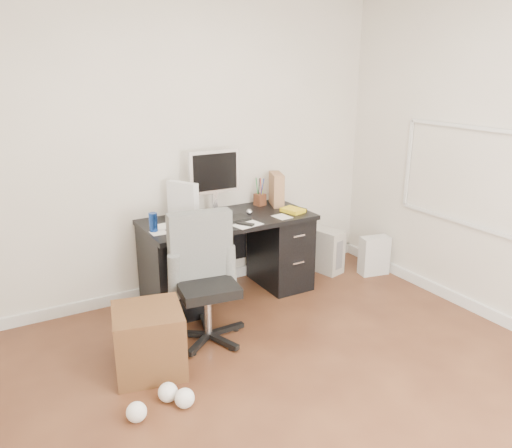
{
  "coord_description": "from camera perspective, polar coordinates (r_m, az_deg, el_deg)",
  "views": [
    {
      "loc": [
        -1.56,
        -2.12,
        2.02
      ],
      "look_at": [
        0.33,
        1.2,
        0.81
      ],
      "focal_mm": 35.0,
      "sensor_mm": 36.0,
      "label": 1
    }
  ],
  "objects": [
    {
      "name": "ground",
      "position": [
        3.32,
        5.67,
        -20.04
      ],
      "size": [
        4.0,
        4.0,
        0.0
      ],
      "primitive_type": "plane",
      "color": "#412115",
      "rests_on": "ground"
    },
    {
      "name": "room_shell",
      "position": [
        2.7,
        6.94,
        9.68
      ],
      "size": [
        4.02,
        4.02,
        2.71
      ],
      "color": "beige",
      "rests_on": "ground"
    },
    {
      "name": "desk",
      "position": [
        4.51,
        -3.17,
        -3.52
      ],
      "size": [
        1.5,
        0.7,
        0.75
      ],
      "color": "black",
      "rests_on": "ground"
    },
    {
      "name": "loose_papers",
      "position": [
        4.27,
        -5.34,
        0.19
      ],
      "size": [
        1.1,
        0.6,
        0.0
      ],
      "primitive_type": null,
      "color": "white",
      "rests_on": "desk"
    },
    {
      "name": "lcd_monitor",
      "position": [
        4.43,
        -4.79,
        4.8
      ],
      "size": [
        0.47,
        0.27,
        0.59
      ],
      "primitive_type": null,
      "rotation": [
        0.0,
        0.0,
        -0.02
      ],
      "color": "silver",
      "rests_on": "desk"
    },
    {
      "name": "keyboard",
      "position": [
        4.23,
        -3.78,
        0.27
      ],
      "size": [
        0.51,
        0.23,
        0.03
      ],
      "primitive_type": "cube",
      "rotation": [
        0.0,
        0.0,
        0.14
      ],
      "color": "black",
      "rests_on": "desk"
    },
    {
      "name": "computer_mouse",
      "position": [
        4.45,
        -0.78,
        1.37
      ],
      "size": [
        0.07,
        0.07,
        0.05
      ],
      "primitive_type": "sphere",
      "rotation": [
        0.0,
        0.0,
        -0.31
      ],
      "color": "silver",
      "rests_on": "desk"
    },
    {
      "name": "travel_mug",
      "position": [
        4.08,
        -11.66,
        0.2
      ],
      "size": [
        0.09,
        0.09,
        0.15
      ],
      "primitive_type": "cylinder",
      "rotation": [
        0.0,
        0.0,
        0.4
      ],
      "color": "#153895",
      "rests_on": "desk"
    },
    {
      "name": "white_binder",
      "position": [
        4.3,
        -8.35,
        2.56
      ],
      "size": [
        0.26,
        0.32,
        0.34
      ],
      "primitive_type": "cube",
      "rotation": [
        0.0,
        0.0,
        0.51
      ],
      "color": "white",
      "rests_on": "desk"
    },
    {
      "name": "magazine_file",
      "position": [
        4.75,
        2.36,
        3.99
      ],
      "size": [
        0.21,
        0.29,
        0.31
      ],
      "primitive_type": "cube",
      "rotation": [
        0.0,
        0.0,
        -0.35
      ],
      "color": "#9A6E4A",
      "rests_on": "desk"
    },
    {
      "name": "pen_cup",
      "position": [
        4.75,
        0.45,
        3.72
      ],
      "size": [
        0.13,
        0.13,
        0.27
      ],
      "primitive_type": null,
      "rotation": [
        0.0,
        0.0,
        0.21
      ],
      "color": "#5E2E1A",
      "rests_on": "desk"
    },
    {
      "name": "yellow_book",
      "position": [
        4.57,
        4.27,
        1.59
      ],
      "size": [
        0.2,
        0.23,
        0.03
      ],
      "primitive_type": "cube",
      "rotation": [
        0.0,
        0.0,
        0.26
      ],
      "color": "yellow",
      "rests_on": "desk"
    },
    {
      "name": "paper_remote",
      "position": [
        4.19,
        -1.04,
        0.06
      ],
      "size": [
        0.27,
        0.24,
        0.02
      ],
      "primitive_type": null,
      "rotation": [
        0.0,
        0.0,
        0.2
      ],
      "color": "white",
      "rests_on": "desk"
    },
    {
      "name": "office_chair",
      "position": [
        3.77,
        -5.64,
        -6.45
      ],
      "size": [
        0.63,
        0.63,
        0.98
      ],
      "primitive_type": null,
      "rotation": [
        0.0,
        0.0,
        -0.14
      ],
      "color": "#525552",
      "rests_on": "ground"
    },
    {
      "name": "pc_tower",
      "position": [
        5.19,
        7.55,
        -2.87
      ],
      "size": [
        0.3,
        0.48,
        0.44
      ],
      "primitive_type": "cube",
      "rotation": [
        0.0,
        0.0,
        0.25
      ],
      "color": "#A9A298",
      "rests_on": "ground"
    },
    {
      "name": "shopping_bag",
      "position": [
        5.19,
        13.36,
        -3.51
      ],
      "size": [
        0.32,
        0.26,
        0.39
      ],
      "primitive_type": "cube",
      "rotation": [
        0.0,
        0.0,
        -0.2
      ],
      "color": "silver",
      "rests_on": "ground"
    },
    {
      "name": "wicker_basket",
      "position": [
        3.58,
        -12.14,
        -12.86
      ],
      "size": [
        0.55,
        0.55,
        0.46
      ],
      "primitive_type": "cube",
      "rotation": [
        0.0,
        0.0,
        -0.22
      ],
      "color": "#472D15",
      "rests_on": "ground"
    },
    {
      "name": "desk_printer",
      "position": [
        5.1,
        3.45,
        -4.67
      ],
      "size": [
        0.39,
        0.36,
        0.19
      ],
      "primitive_type": "cube",
      "rotation": [
        0.0,
        0.0,
        -0.37
      ],
      "color": "slate",
      "rests_on": "ground"
    }
  ]
}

